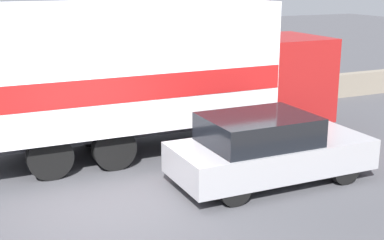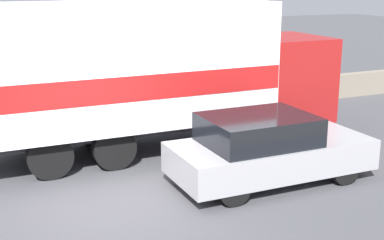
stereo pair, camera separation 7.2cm
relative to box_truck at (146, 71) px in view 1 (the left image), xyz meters
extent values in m
plane|color=#47474C|center=(-1.77, -3.08, -1.97)|extent=(80.00, 80.00, 0.00)
cube|color=gray|center=(-1.77, 2.79, -1.56)|extent=(60.00, 0.35, 0.81)
cube|color=maroon|center=(3.84, 0.00, -0.45)|extent=(1.98, 2.23, 2.17)
cube|color=black|center=(4.81, 0.00, -0.02)|extent=(0.06, 1.89, 0.95)
cube|color=#2D2D33|center=(-0.61, 0.00, -1.27)|extent=(6.93, 1.42, 0.25)
cube|color=white|center=(-0.61, 0.00, 0.23)|extent=(6.93, 2.58, 2.74)
cube|color=red|center=(-0.61, 0.00, -0.13)|extent=(6.89, 2.60, 0.55)
cylinder|color=black|center=(3.84, 0.94, -1.49)|extent=(0.96, 0.28, 0.96)
cylinder|color=black|center=(3.84, -0.94, -1.49)|extent=(0.96, 0.28, 0.96)
cylinder|color=black|center=(-2.51, 0.94, -1.49)|extent=(0.96, 0.28, 0.96)
cylinder|color=black|center=(-2.51, -0.94, -1.49)|extent=(0.96, 0.28, 0.96)
cylinder|color=black|center=(-1.13, 0.94, -1.49)|extent=(0.96, 0.28, 0.96)
cylinder|color=black|center=(-1.13, -0.94, -1.49)|extent=(0.96, 0.28, 0.96)
cube|color=#9E9EA3|center=(1.61, -2.98, -1.42)|extent=(4.15, 1.78, 0.63)
cube|color=black|center=(1.28, -2.98, -0.82)|extent=(2.16, 1.64, 0.57)
cylinder|color=black|center=(2.90, -2.21, -1.65)|extent=(0.64, 0.20, 0.64)
cylinder|color=black|center=(2.90, -3.75, -1.65)|extent=(0.64, 0.20, 0.64)
cylinder|color=black|center=(0.32, -2.21, -1.65)|extent=(0.64, 0.20, 0.64)
cylinder|color=black|center=(0.32, -3.75, -1.65)|extent=(0.64, 0.20, 0.64)
cylinder|color=#1E1E2D|center=(5.92, 2.06, -1.57)|extent=(0.28, 0.28, 0.79)
cylinder|color=#264C99|center=(5.92, 2.06, -0.85)|extent=(0.36, 0.36, 0.66)
sphere|color=tan|center=(5.92, 2.06, -0.41)|extent=(0.22, 0.22, 0.22)
camera|label=1|loc=(-4.26, -11.76, 2.15)|focal=50.00mm
camera|label=2|loc=(-4.19, -11.79, 2.15)|focal=50.00mm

